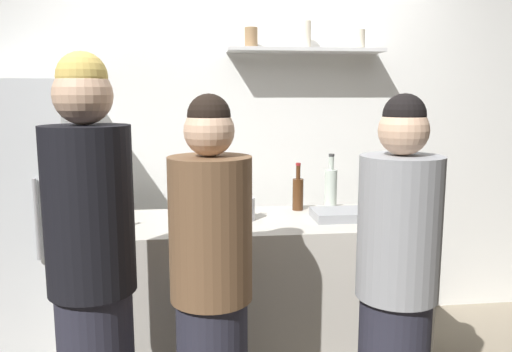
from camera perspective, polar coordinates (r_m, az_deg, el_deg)
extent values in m
cube|color=white|center=(3.53, -0.21, 4.51)|extent=(4.80, 0.10, 2.60)
cube|color=silver|center=(3.43, 5.61, 13.90)|extent=(1.03, 0.22, 0.02)
cylinder|color=olive|center=(3.38, -0.56, 15.31)|extent=(0.08, 0.08, 0.13)
cylinder|color=beige|center=(3.44, 5.63, 15.54)|extent=(0.07, 0.07, 0.17)
cylinder|color=beige|center=(3.53, 11.53, 14.84)|extent=(0.08, 0.08, 0.13)
cube|color=silver|center=(3.35, -24.93, -4.67)|extent=(0.68, 0.58, 1.67)
cylinder|color=#99999E|center=(2.99, -23.45, -4.52)|extent=(0.02, 0.02, 0.45)
cube|color=#B7B2A8|center=(3.01, 0.00, -13.17)|extent=(1.85, 0.67, 0.89)
cube|color=gray|center=(2.92, 9.74, -4.29)|extent=(0.34, 0.24, 0.05)
cylinder|color=#B2B2B7|center=(2.85, -1.15, -3.72)|extent=(0.10, 0.10, 0.13)
cylinder|color=silver|center=(2.84, -1.10, -2.53)|extent=(0.03, 0.01, 0.17)
cylinder|color=silver|center=(2.83, -0.91, -2.66)|extent=(0.02, 0.03, 0.16)
cylinder|color=silver|center=(2.83, -1.32, -2.47)|extent=(0.02, 0.03, 0.18)
cylinder|color=silver|center=(2.83, -1.45, -2.65)|extent=(0.01, 0.02, 0.16)
cylinder|color=silver|center=(2.83, -1.47, -2.56)|extent=(0.01, 0.04, 0.17)
cylinder|color=silver|center=(2.83, -1.62, -2.61)|extent=(0.01, 0.05, 0.16)
cylinder|color=silver|center=(2.83, -1.12, -2.71)|extent=(0.03, 0.01, 0.16)
cylinder|color=#B2BFB2|center=(3.20, 8.41, -1.41)|extent=(0.08, 0.08, 0.24)
cylinder|color=#B2BFB2|center=(3.17, 8.47, 1.44)|extent=(0.03, 0.03, 0.08)
cylinder|color=#333333|center=(3.17, 8.49, 2.34)|extent=(0.04, 0.04, 0.02)
cylinder|color=#19471E|center=(2.64, -18.07, -4.11)|extent=(0.06, 0.06, 0.22)
cylinder|color=#19471E|center=(2.61, -18.23, -0.86)|extent=(0.03, 0.03, 0.08)
cylinder|color=black|center=(2.61, -18.29, 0.18)|extent=(0.03, 0.03, 0.02)
cylinder|color=#472814|center=(3.10, 4.74, -2.08)|extent=(0.07, 0.07, 0.19)
cylinder|color=#472814|center=(3.08, 4.77, 0.43)|extent=(0.03, 0.03, 0.08)
cylinder|color=maroon|center=(3.07, 4.78, 1.33)|extent=(0.03, 0.03, 0.02)
cylinder|color=silver|center=(2.65, -4.27, -4.23)|extent=(0.08, 0.08, 0.17)
cylinder|color=silver|center=(2.63, -4.30, -2.06)|extent=(0.05, 0.05, 0.03)
cylinder|color=#268C3F|center=(2.62, -4.31, -1.54)|extent=(0.05, 0.05, 0.02)
cylinder|color=gray|center=(2.17, 15.81, -5.57)|extent=(0.34, 0.34, 0.59)
sphere|color=#D8AD8C|center=(2.11, 16.27, 4.95)|extent=(0.20, 0.20, 0.20)
sphere|color=black|center=(2.11, 16.35, 6.60)|extent=(0.17, 0.17, 0.17)
cylinder|color=brown|center=(2.08, -5.13, -5.94)|extent=(0.34, 0.34, 0.59)
sphere|color=#D8AD8C|center=(2.01, -5.29, 5.06)|extent=(0.20, 0.20, 0.20)
sphere|color=black|center=(2.01, -5.31, 6.79)|extent=(0.17, 0.17, 0.17)
cylinder|color=black|center=(2.06, -18.27, -3.63)|extent=(0.34, 0.34, 0.65)
sphere|color=#D8AD8C|center=(2.01, -18.90, 8.60)|extent=(0.22, 0.22, 0.22)
sphere|color=#D8B759|center=(2.01, -18.99, 10.50)|extent=(0.19, 0.19, 0.19)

